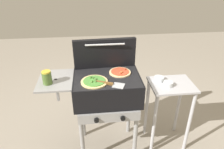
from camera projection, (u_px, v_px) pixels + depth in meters
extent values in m
plane|color=gray|center=(108.00, 144.00, 2.43)|extent=(8.00, 8.00, 0.00)
cube|color=black|center=(107.00, 87.00, 2.06)|extent=(0.64, 0.48, 0.24)
cube|color=black|center=(107.00, 77.00, 2.00)|extent=(0.61, 0.46, 0.01)
cube|color=gray|center=(56.00, 80.00, 1.96)|extent=(0.32, 0.41, 0.02)
cube|color=gray|center=(57.00, 90.00, 2.01)|extent=(0.02, 0.02, 0.24)
cube|color=gray|center=(110.00, 118.00, 1.92)|extent=(0.58, 0.02, 0.10)
cylinder|color=black|center=(97.00, 120.00, 1.89)|extent=(0.04, 0.02, 0.04)
cylinder|color=black|center=(123.00, 118.00, 1.91)|extent=(0.04, 0.02, 0.04)
cylinder|color=gray|center=(82.00, 137.00, 2.08)|extent=(0.04, 0.04, 0.66)
cylinder|color=gray|center=(135.00, 133.00, 2.13)|extent=(0.04, 0.04, 0.66)
cylinder|color=gray|center=(83.00, 113.00, 2.41)|extent=(0.04, 0.04, 0.66)
cylinder|color=gray|center=(129.00, 110.00, 2.46)|extent=(0.04, 0.04, 0.66)
cube|color=black|center=(105.00, 53.00, 2.12)|extent=(0.63, 0.08, 0.30)
cylinder|color=#B7B7BC|center=(105.00, 45.00, 2.02)|extent=(0.38, 0.02, 0.02)
cylinder|color=#E0C17F|center=(94.00, 82.00, 1.90)|extent=(0.24, 0.24, 0.01)
cylinder|color=#4C8C38|center=(94.00, 81.00, 1.90)|extent=(0.20, 0.20, 0.01)
sphere|color=#46942F|center=(92.00, 81.00, 1.88)|extent=(0.02, 0.02, 0.02)
sphere|color=#577638|center=(92.00, 82.00, 1.87)|extent=(0.02, 0.02, 0.02)
sphere|color=#42762E|center=(91.00, 78.00, 1.94)|extent=(0.03, 0.03, 0.03)
sphere|color=#3D6B2D|center=(93.00, 78.00, 1.93)|extent=(0.02, 0.02, 0.02)
sphere|color=#4E7B38|center=(96.00, 79.00, 1.91)|extent=(0.03, 0.03, 0.03)
sphere|color=#516D31|center=(96.00, 82.00, 1.87)|extent=(0.02, 0.02, 0.02)
cylinder|color=beige|center=(120.00, 72.00, 2.06)|extent=(0.21, 0.21, 0.01)
cylinder|color=#D14C2D|center=(120.00, 72.00, 2.06)|extent=(0.17, 0.17, 0.01)
sphere|color=#AA472B|center=(124.00, 69.00, 2.08)|extent=(0.03, 0.03, 0.03)
sphere|color=#D65432|center=(120.00, 73.00, 2.01)|extent=(0.02, 0.02, 0.02)
sphere|color=#AA5728|center=(122.00, 72.00, 2.03)|extent=(0.02, 0.02, 0.02)
sphere|color=red|center=(125.00, 69.00, 2.09)|extent=(0.02, 0.02, 0.02)
sphere|color=#EC4C29|center=(121.00, 72.00, 2.04)|extent=(0.03, 0.03, 0.03)
cylinder|color=#4C6B2D|center=(47.00, 78.00, 1.86)|extent=(0.08, 0.08, 0.11)
cylinder|color=gold|center=(46.00, 72.00, 1.83)|extent=(0.08, 0.08, 0.01)
cube|color=#B7BABF|center=(119.00, 86.00, 1.85)|extent=(0.13, 0.12, 0.01)
cube|color=brown|center=(105.00, 83.00, 1.88)|extent=(0.16, 0.08, 0.02)
cube|color=#B2B2B7|center=(172.00, 85.00, 2.13)|extent=(0.44, 0.36, 0.02)
cylinder|color=#B2B2B7|center=(154.00, 125.00, 2.16)|extent=(0.04, 0.04, 0.76)
cylinder|color=#B2B2B7|center=(189.00, 123.00, 2.20)|extent=(0.04, 0.04, 0.76)
cylinder|color=#B2B2B7|center=(147.00, 108.00, 2.42)|extent=(0.04, 0.04, 0.76)
cylinder|color=#B2B2B7|center=(178.00, 105.00, 2.46)|extent=(0.04, 0.04, 0.76)
cylinder|color=silver|center=(159.00, 79.00, 2.16)|extent=(0.10, 0.10, 0.04)
cylinder|color=maroon|center=(159.00, 79.00, 2.17)|extent=(0.09, 0.09, 0.02)
cylinder|color=silver|center=(168.00, 84.00, 2.08)|extent=(0.10, 0.10, 0.04)
cylinder|color=maroon|center=(168.00, 84.00, 2.08)|extent=(0.08, 0.08, 0.02)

